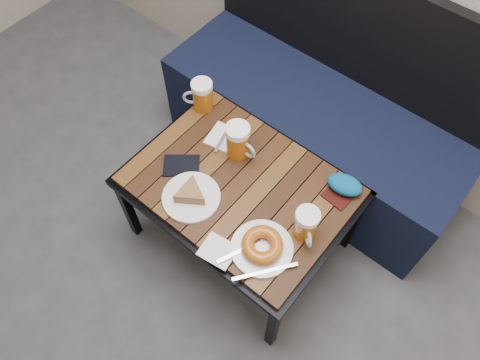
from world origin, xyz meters
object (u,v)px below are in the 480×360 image
Objects in this scene: plate_pie at (191,195)px; knit_pouch at (345,185)px; beer_mug_right at (306,224)px; beer_mug_centre at (238,141)px; passport_burgundy at (342,191)px; plate_bagel at (262,247)px; bench at (315,124)px; cafe_table at (240,190)px; passport_navy at (181,166)px; beer_mug_left at (202,95)px.

plate_pie is 1.62× the size of knit_pouch.
beer_mug_centre is at bearing -153.53° from beer_mug_right.
beer_mug_centre is 0.43m from passport_burgundy.
plate_bagel is 1.99× the size of knit_pouch.
beer_mug_right is (0.40, -0.12, -0.01)m from beer_mug_centre.
bench reaches higher than beer_mug_right.
knit_pouch is (0.41, 0.12, -0.05)m from beer_mug_centre.
cafe_table is 6.27× the size of knit_pouch.
cafe_table is at bearing 145.23° from plate_bagel.
beer_mug_centre is 1.09× the size of passport_navy.
plate_bagel is 0.38m from passport_burgundy.
beer_mug_centre is (-0.08, -0.46, 0.28)m from bench.
cafe_table is 5.58× the size of beer_mug_centre.
beer_mug_right is at bearing 20.22° from plate_pie.
cafe_table is 6.03× the size of beer_mug_left.
beer_mug_right is 0.98× the size of passport_navy.
plate_bagel is 0.40m from knit_pouch.
bench is 0.71m from passport_navy.
plate_pie is at bearing 87.09° from beer_mug_left.
beer_mug_left is 1.04× the size of knit_pouch.
bench is 1.67× the size of cafe_table.
beer_mug_left is at bearing -133.24° from bench.
beer_mug_left is (-0.36, 0.20, 0.11)m from cafe_table.
beer_mug_right is 1.02× the size of knit_pouch.
passport_navy is at bearing -108.16° from bench.
passport_burgundy is (0.41, 0.11, -0.07)m from beer_mug_centre.
beer_mug_left reaches higher than passport_burgundy.
passport_navy reaches higher than cafe_table.
plate_bagel is at bearing -74.46° from beer_mug_right.
beer_mug_left reaches higher than plate_pie.
bench reaches higher than cafe_table.
beer_mug_right is 0.17m from plate_bagel.
passport_navy is 0.62m from knit_pouch.
plate_bagel is (0.24, -0.72, 0.22)m from bench.
passport_burgundy is (0.09, 0.37, -0.02)m from plate_bagel.
plate_pie is (-0.40, -0.15, -0.04)m from beer_mug_right.
beer_mug_right is at bearing -2.55° from cafe_table.
plate_pie is 0.56m from passport_burgundy.
bench is 6.46× the size of plate_pie.
plate_pie is at bearing -116.38° from beer_mug_right.
beer_mug_right is 0.99× the size of passport_burgundy.
plate_bagel is at bearing -98.55° from passport_burgundy.
beer_mug_right is 0.25m from knit_pouch.
passport_burgundy is at bearing 142.48° from beer_mug_left.
bench is 0.54m from beer_mug_centre.
plate_bagel is at bearing -71.47° from bench.
cafe_table is 0.20m from plate_pie.
beer_mug_centre reaches higher than beer_mug_left.
cafe_table is at bearing -143.61° from knit_pouch.
beer_mug_centre is (0.26, -0.09, 0.01)m from beer_mug_left.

